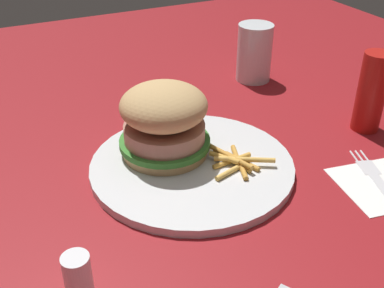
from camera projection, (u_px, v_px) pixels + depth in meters
ground_plane at (182, 179)px, 0.65m from camera, size 1.60×1.60×0.00m
plate at (192, 166)px, 0.67m from camera, size 0.28×0.28×0.01m
sandwich at (166, 120)px, 0.66m from camera, size 0.13×0.13×0.10m
fries_pile at (235, 161)px, 0.66m from camera, size 0.09×0.09×0.01m
napkin at (381, 185)px, 0.64m from camera, size 0.13×0.13×0.00m
fork at (381, 183)px, 0.64m from camera, size 0.07×0.17×0.00m
drink_glass at (254, 56)px, 0.92m from camera, size 0.07×0.07×0.11m
ketchup_bottle at (371, 92)px, 0.74m from camera, size 0.04×0.04×0.13m
salt_shaker at (78, 278)px, 0.46m from camera, size 0.03×0.03×0.06m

